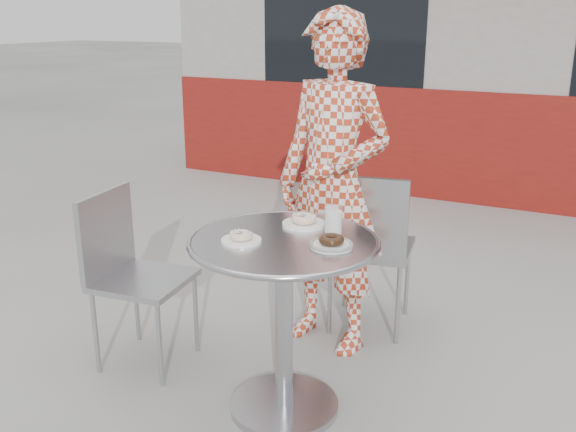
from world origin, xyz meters
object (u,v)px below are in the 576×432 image
at_px(chair_left, 144,312).
at_px(plate_checker, 331,243).
at_px(seated_person, 333,186).
at_px(plate_far, 304,221).
at_px(plate_near, 241,238).
at_px(bistro_table, 284,283).
at_px(chair_far, 370,279).
at_px(milk_cup, 333,221).

height_order(chair_left, plate_checker, chair_left).
distance_m(seated_person, plate_far, 0.47).
xyz_separation_m(chair_left, plate_near, (0.65, -0.15, 0.54)).
bearing_deg(plate_near, bistro_table, 36.55).
bearing_deg(plate_checker, chair_far, 99.47).
distance_m(bistro_table, seated_person, 0.70).
bearing_deg(bistro_table, chair_left, 176.11).
bearing_deg(milk_cup, plate_far, 162.48).
distance_m(bistro_table, plate_near, 0.27).
bearing_deg(chair_left, plate_far, -86.51).
bearing_deg(plate_far, bistro_table, -88.79).
xyz_separation_m(bistro_table, seated_person, (-0.07, 0.66, 0.25)).
height_order(bistro_table, plate_near, plate_near).
height_order(chair_far, chair_left, chair_far).
bearing_deg(plate_checker, milk_cup, 110.46).
distance_m(bistro_table, plate_far, 0.29).
height_order(bistro_table, seated_person, seated_person).
height_order(bistro_table, plate_far, plate_far).
bearing_deg(seated_person, chair_far, 75.81).
relative_size(seated_person, plate_near, 10.54).
xyz_separation_m(chair_left, plate_far, (0.78, 0.14, 0.54)).
bearing_deg(plate_far, chair_far, 85.53).
distance_m(plate_far, plate_checker, 0.28).
distance_m(plate_far, milk_cup, 0.17).
bearing_deg(bistro_table, plate_far, 91.21).
height_order(bistro_table, plate_checker, plate_checker).
xyz_separation_m(chair_left, plate_checker, (0.99, -0.05, 0.53)).
bearing_deg(plate_checker, bistro_table, -177.96).
bearing_deg(bistro_table, seated_person, 96.03).
bearing_deg(seated_person, plate_far, -70.55).
height_order(chair_left, milk_cup, milk_cup).
bearing_deg(plate_near, plate_far, 65.92).
bearing_deg(milk_cup, plate_near, -139.23).
distance_m(plate_checker, milk_cup, 0.15).
bearing_deg(milk_cup, bistro_table, -135.82).
bearing_deg(chair_left, plate_checker, -99.41).
height_order(bistro_table, chair_left, chair_left).
xyz_separation_m(seated_person, plate_checker, (0.27, -0.65, -0.04)).
distance_m(seated_person, milk_cup, 0.56).
relative_size(chair_left, plate_far, 4.60).
bearing_deg(bistro_table, milk_cup, 44.18).
relative_size(plate_near, plate_checker, 0.93).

